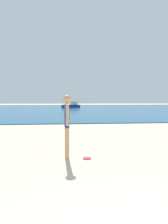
% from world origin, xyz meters
% --- Properties ---
extents(water, '(160.00, 60.00, 0.06)m').
position_xyz_m(water, '(0.00, 42.30, 0.03)').
color(water, '#14567F').
rests_on(water, ground).
extents(person_standing, '(0.23, 0.40, 1.73)m').
position_xyz_m(person_standing, '(-1.12, 4.44, 0.98)').
color(person_standing, tan).
rests_on(person_standing, ground).
extents(frisbee, '(0.23, 0.23, 0.03)m').
position_xyz_m(frisbee, '(-0.58, 4.36, 0.01)').
color(frisbee, '#E51E4C').
rests_on(frisbee, ground).
extents(boat_far, '(4.08, 2.06, 1.33)m').
position_xyz_m(boat_far, '(0.49, 42.63, 0.52)').
color(boat_far, navy).
rests_on(boat_far, water).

